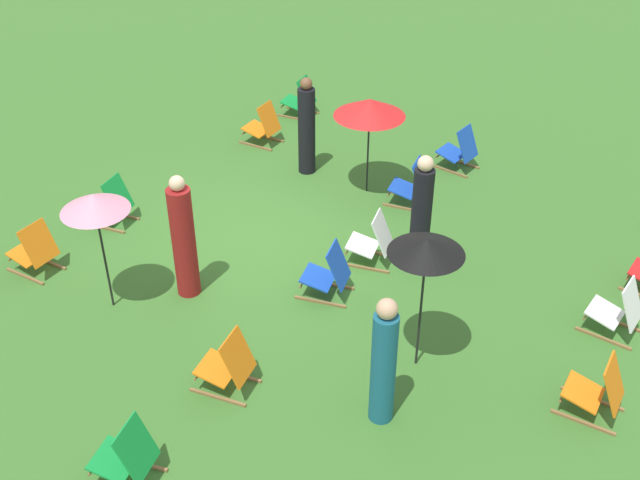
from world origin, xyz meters
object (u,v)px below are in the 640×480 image
at_px(deckchair_9, 228,366).
at_px(deckchair_11, 412,185).
at_px(deckchair_13, 598,391).
at_px(deckchair_1, 459,150).
at_px(deckchair_14, 618,311).
at_px(umbrella_0, 370,108).
at_px(deckchair_10, 300,99).
at_px(umbrella_2, 94,203).
at_px(deckchair_7, 328,274).
at_px(person_2, 184,240).
at_px(person_0, 421,214).
at_px(deckchair_2, 126,457).
at_px(deckchair_0, 34,251).
at_px(person_1, 384,363).
at_px(deckchair_5, 112,204).
at_px(deckchair_8, 263,126).
at_px(umbrella_1, 427,247).
at_px(person_3, 307,128).
at_px(deckchair_12, 372,241).

distance_m(deckchair_9, deckchair_11, 5.16).
bearing_deg(deckchair_13, deckchair_1, -143.33).
relative_size(deckchair_14, umbrella_0, 0.48).
xyz_separation_m(deckchair_10, umbrella_2, (6.67, 1.66, 1.30)).
xyz_separation_m(deckchair_1, deckchair_7, (4.52, 0.23, 0.00)).
bearing_deg(person_2, person_0, -120.27).
distance_m(deckchair_1, deckchair_2, 8.45).
bearing_deg(deckchair_10, deckchair_9, 18.92).
relative_size(deckchair_0, deckchair_7, 0.96).
bearing_deg(deckchair_14, deckchair_11, -108.99).
bearing_deg(person_1, deckchair_14, 20.82).
distance_m(deckchair_2, person_1, 2.95).
distance_m(deckchair_2, deckchair_5, 5.37).
bearing_deg(deckchair_7, deckchair_8, -148.31).
bearing_deg(deckchair_13, deckchair_8, -118.48).
bearing_deg(person_2, umbrella_2, 64.12).
bearing_deg(deckchair_8, person_0, 61.91).
distance_m(deckchair_0, person_1, 5.75).
xyz_separation_m(deckchair_1, deckchair_14, (2.98, 3.83, 0.00)).
height_order(umbrella_0, person_1, person_1).
xyz_separation_m(deckchair_14, umbrella_2, (3.49, -5.94, 1.30)).
height_order(deckchair_14, person_2, person_2).
height_order(deckchair_2, deckchair_14, same).
bearing_deg(umbrella_1, deckchair_13, 101.89).
distance_m(deckchair_13, person_0, 3.61).
height_order(umbrella_2, person_1, umbrella_2).
bearing_deg(person_3, deckchair_1, 98.67).
xyz_separation_m(deckchair_9, person_3, (-5.06, -2.53, 0.49)).
height_order(deckchair_13, umbrella_1, umbrella_1).
xyz_separation_m(deckchair_12, umbrella_2, (3.01, -2.41, 1.30)).
height_order(deckchair_2, deckchair_9, same).
bearing_deg(deckchair_5, umbrella_1, 75.10).
bearing_deg(deckchair_5, deckchair_2, 35.50).
bearing_deg(deckchair_2, deckchair_5, -148.17).
relative_size(deckchair_9, deckchair_13, 1.02).
relative_size(deckchair_1, person_1, 0.48).
relative_size(deckchair_5, deckchair_7, 0.98).
bearing_deg(deckchair_14, deckchair_2, -32.07).
bearing_deg(person_0, person_3, 58.70).
distance_m(deckchair_0, deckchair_12, 5.01).
bearing_deg(deckchair_5, deckchair_7, 82.30).
distance_m(umbrella_1, person_2, 3.58).
bearing_deg(deckchair_2, deckchair_10, -172.39).
height_order(deckchair_2, deckchair_13, same).
relative_size(deckchair_11, person_0, 0.47).
bearing_deg(person_3, deckchair_7, 12.19).
distance_m(deckchair_10, person_2, 6.28).
bearing_deg(person_1, deckchair_11, 75.91).
bearing_deg(deckchair_7, deckchair_11, 167.97).
height_order(deckchair_5, person_2, person_2).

